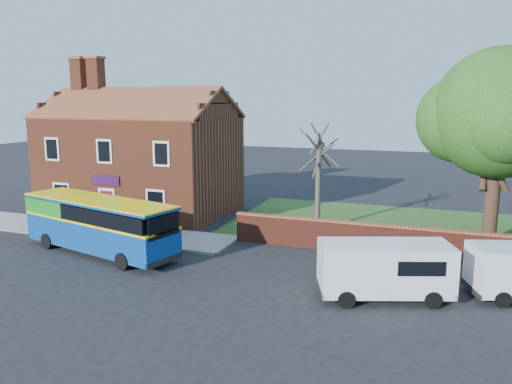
% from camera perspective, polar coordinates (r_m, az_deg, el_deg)
% --- Properties ---
extents(ground, '(120.00, 120.00, 0.00)m').
position_cam_1_polar(ground, '(23.00, -13.56, -9.43)').
color(ground, black).
rests_on(ground, ground).
extents(pavement, '(18.00, 3.50, 0.12)m').
position_cam_1_polar(pavement, '(31.41, -18.40, -4.15)').
color(pavement, gray).
rests_on(pavement, ground).
extents(kerb, '(18.00, 0.15, 0.14)m').
position_cam_1_polar(kerb, '(30.12, -20.48, -4.89)').
color(kerb, slate).
rests_on(kerb, ground).
extents(grass_strip, '(26.00, 12.00, 0.04)m').
position_cam_1_polar(grass_strip, '(31.81, 21.03, -4.21)').
color(grass_strip, '#426B28').
rests_on(grass_strip, ground).
extents(shop_building, '(12.30, 8.13, 10.50)m').
position_cam_1_polar(shop_building, '(35.38, -12.96, 3.27)').
color(shop_building, brown).
rests_on(shop_building, ground).
extents(boundary_wall, '(22.00, 0.38, 1.60)m').
position_cam_1_polar(boundary_wall, '(25.80, 21.25, -5.76)').
color(boundary_wall, maroon).
rests_on(boundary_wall, ground).
extents(bus, '(9.47, 4.50, 2.80)m').
position_cam_1_polar(bus, '(26.72, -17.88, -3.27)').
color(bus, navy).
rests_on(bus, ground).
extents(van_near, '(5.46, 3.62, 2.23)m').
position_cam_1_polar(van_near, '(20.36, 14.52, -8.40)').
color(van_near, white).
rests_on(van_near, ground).
extents(large_tree, '(8.55, 6.76, 10.43)m').
position_cam_1_polar(large_tree, '(29.01, 26.16, 7.68)').
color(large_tree, black).
rests_on(large_tree, ground).
extents(bare_tree, '(2.28, 2.71, 6.07)m').
position_cam_1_polar(bare_tree, '(29.57, 7.13, 1.47)').
color(bare_tree, '#4C4238').
rests_on(bare_tree, ground).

